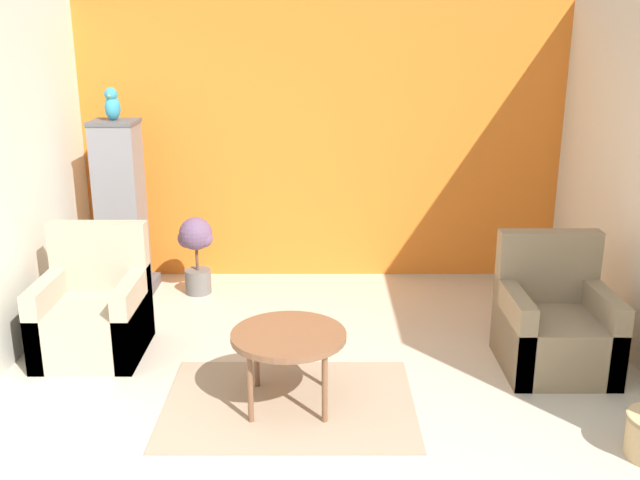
{
  "coord_description": "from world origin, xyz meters",
  "views": [
    {
      "loc": [
        -0.02,
        -2.95,
        2.33
      ],
      "look_at": [
        0.0,
        1.83,
        0.9
      ],
      "focal_mm": 40.0,
      "sensor_mm": 36.0,
      "label": 1
    }
  ],
  "objects_px": {
    "birdcage": "(118,213)",
    "parrot": "(109,105)",
    "coffee_table": "(286,339)",
    "armchair_left": "(91,315)",
    "armchair_right": "(551,327)",
    "potted_plant": "(193,247)"
  },
  "relations": [
    {
      "from": "coffee_table",
      "to": "parrot",
      "type": "bearing_deg",
      "value": 127.53
    },
    {
      "from": "birdcage",
      "to": "parrot",
      "type": "distance_m",
      "value": 0.95
    },
    {
      "from": "coffee_table",
      "to": "birdcage",
      "type": "xyz_separation_m",
      "value": [
        -1.57,
        2.04,
        0.29
      ]
    },
    {
      "from": "birdcage",
      "to": "armchair_left",
      "type": "bearing_deg",
      "value": -85.58
    },
    {
      "from": "armchair_right",
      "to": "coffee_table",
      "type": "bearing_deg",
      "value": -163.52
    },
    {
      "from": "armchair_right",
      "to": "parrot",
      "type": "relative_size",
      "value": 3.29
    },
    {
      "from": "armchair_left",
      "to": "birdcage",
      "type": "distance_m",
      "value": 1.34
    },
    {
      "from": "parrot",
      "to": "potted_plant",
      "type": "height_order",
      "value": "parrot"
    },
    {
      "from": "armchair_right",
      "to": "parrot",
      "type": "bearing_deg",
      "value": 156.34
    },
    {
      "from": "armchair_left",
      "to": "armchair_right",
      "type": "relative_size",
      "value": 1.0
    },
    {
      "from": "coffee_table",
      "to": "birdcage",
      "type": "height_order",
      "value": "birdcage"
    },
    {
      "from": "armchair_right",
      "to": "birdcage",
      "type": "height_order",
      "value": "birdcage"
    },
    {
      "from": "parrot",
      "to": "birdcage",
      "type": "bearing_deg",
      "value": -90.0
    },
    {
      "from": "armchair_right",
      "to": "armchair_left",
      "type": "bearing_deg",
      "value": 175.93
    },
    {
      "from": "coffee_table",
      "to": "armchair_right",
      "type": "height_order",
      "value": "armchair_right"
    },
    {
      "from": "coffee_table",
      "to": "parrot",
      "type": "relative_size",
      "value": 2.57
    },
    {
      "from": "potted_plant",
      "to": "armchair_right",
      "type": "bearing_deg",
      "value": -27.9
    },
    {
      "from": "coffee_table",
      "to": "potted_plant",
      "type": "height_order",
      "value": "potted_plant"
    },
    {
      "from": "coffee_table",
      "to": "parrot",
      "type": "height_order",
      "value": "parrot"
    },
    {
      "from": "armchair_left",
      "to": "birdcage",
      "type": "height_order",
      "value": "birdcage"
    },
    {
      "from": "birdcage",
      "to": "potted_plant",
      "type": "distance_m",
      "value": 0.73
    },
    {
      "from": "birdcage",
      "to": "coffee_table",
      "type": "bearing_deg",
      "value": -52.44
    }
  ]
}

